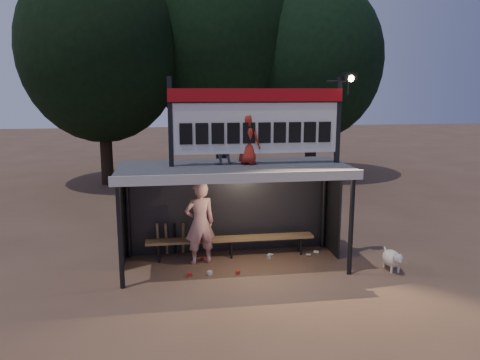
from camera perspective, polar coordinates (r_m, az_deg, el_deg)
ground at (r=10.86m, az=-0.74°, el=-10.32°), size 80.00×80.00×0.00m
player at (r=10.70m, az=-4.92°, el=-5.24°), size 0.79×0.61×1.93m
child_a at (r=10.29m, az=-2.35°, el=4.60°), size 0.54×0.46×0.97m
child_b at (r=10.28m, az=1.00°, el=4.98°), size 0.64×0.62×1.10m
dugout_shelter at (r=10.57m, az=-0.95°, el=-0.48°), size 5.10×2.08×2.32m
scoreboard_assembly at (r=10.21m, az=2.35°, el=7.48°), size 4.10×0.27×1.99m
bench at (r=11.23m, az=-1.13°, el=-7.25°), size 4.00×0.35×0.48m
tree_left at (r=20.25m, az=-16.61°, el=15.01°), size 6.46×6.46×9.27m
tree_mid at (r=21.76m, az=-2.40°, el=16.86°), size 7.22×7.22×10.36m
tree_right at (r=21.52m, az=8.91°, el=14.20°), size 6.08×6.08×8.72m
dog at (r=10.99m, az=18.10°, el=-9.08°), size 0.36×0.81×0.49m
bats at (r=11.40m, az=-8.46°, el=-7.10°), size 0.68×0.35×0.84m
litter at (r=10.95m, az=1.42°, el=-9.94°), size 3.26×1.12×0.08m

